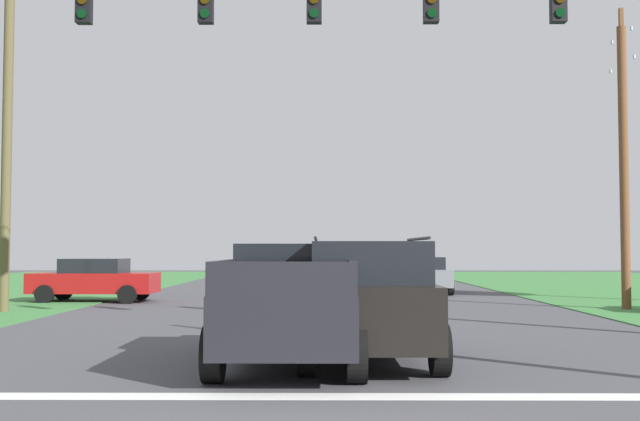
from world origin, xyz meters
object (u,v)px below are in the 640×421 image
object	(u,v)px
pickup_truck	(292,304)
utility_pole_near_left	(7,131)
distant_car_far_parked	(421,274)
suv_black	(366,297)
overhead_signal_span	(322,109)
utility_pole_mid_right	(624,157)
distant_car_oncoming	(94,279)

from	to	relation	value
pickup_truck	utility_pole_near_left	xyz separation A→B (m)	(-8.86, 9.90, 4.37)
distant_car_far_parked	utility_pole_near_left	size ratio (longest dim) A/B	0.40
suv_black	overhead_signal_span	bearing A→B (deg)	103.20
suv_black	distant_car_far_parked	bearing A→B (deg)	80.25
distant_car_far_parked	utility_pole_mid_right	xyz separation A→B (m)	(5.15, -8.76, 3.89)
distant_car_far_parked	utility_pole_near_left	xyz separation A→B (m)	(-13.45, -9.80, 4.55)
pickup_truck	suv_black	world-z (taller)	suv_black
overhead_signal_span	pickup_truck	xyz separation A→B (m)	(-0.49, -3.45, -3.86)
distant_car_oncoming	utility_pole_near_left	bearing A→B (deg)	-105.85
suv_black	distant_car_far_parked	xyz separation A→B (m)	(3.34, 19.45, -0.27)
suv_black	distant_car_far_parked	distance (m)	19.74
pickup_truck	distant_car_oncoming	distance (m)	16.32
overhead_signal_span	distant_car_oncoming	world-z (taller)	overhead_signal_span
distant_car_oncoming	distant_car_far_parked	world-z (taller)	same
overhead_signal_span	utility_pole_mid_right	distance (m)	11.90
distant_car_oncoming	utility_pole_mid_right	world-z (taller)	utility_pole_mid_right
suv_black	distant_car_oncoming	size ratio (longest dim) A/B	1.11
utility_pole_mid_right	utility_pole_near_left	world-z (taller)	utility_pole_near_left
overhead_signal_span	distant_car_far_parked	size ratio (longest dim) A/B	3.83
distant_car_far_parked	utility_pole_mid_right	world-z (taller)	utility_pole_mid_right
utility_pole_near_left	suv_black	bearing A→B (deg)	-43.67
overhead_signal_span	suv_black	world-z (taller)	overhead_signal_span
distant_car_oncoming	distant_car_far_parked	distance (m)	13.24
pickup_truck	utility_pole_mid_right	distance (m)	15.11
suv_black	distant_car_far_parked	size ratio (longest dim) A/B	1.10
suv_black	utility_pole_near_left	size ratio (longest dim) A/B	0.44
suv_black	utility_pole_mid_right	bearing A→B (deg)	51.54
distant_car_far_parked	utility_pole_mid_right	distance (m)	10.88
suv_black	utility_pole_mid_right	distance (m)	14.12
overhead_signal_span	distant_car_far_parked	bearing A→B (deg)	75.87
suv_black	utility_pole_mid_right	world-z (taller)	utility_pole_mid_right
utility_pole_near_left	distant_car_oncoming	bearing A→B (deg)	74.15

